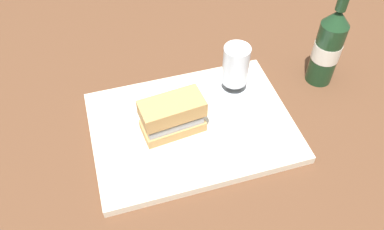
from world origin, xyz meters
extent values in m
plane|color=brown|center=(0.00, 0.00, 0.00)|extent=(3.00, 3.00, 0.00)
cube|color=beige|center=(0.00, 0.00, 0.01)|extent=(0.44, 0.32, 0.02)
cube|color=silver|center=(0.00, 0.00, 0.02)|extent=(0.38, 0.27, 0.00)
cylinder|color=silver|center=(-0.05, -0.01, 0.03)|extent=(0.19, 0.19, 0.01)
cube|color=tan|center=(-0.05, -0.01, 0.05)|extent=(0.14, 0.08, 0.02)
cube|color=#9EA3A8|center=(-0.05, -0.01, 0.07)|extent=(0.13, 0.07, 0.02)
cube|color=silver|center=(-0.05, -0.01, 0.08)|extent=(0.12, 0.06, 0.01)
sphere|color=#47932D|center=(0.00, -0.01, 0.09)|extent=(0.04, 0.04, 0.04)
cube|color=tan|center=(-0.05, -0.01, 0.10)|extent=(0.14, 0.08, 0.04)
cylinder|color=silver|center=(0.12, 0.07, 0.02)|extent=(0.06, 0.06, 0.01)
cylinder|color=silver|center=(0.12, 0.07, 0.04)|extent=(0.01, 0.01, 0.02)
cylinder|color=silver|center=(0.12, 0.07, 0.10)|extent=(0.06, 0.06, 0.09)
cylinder|color=gold|center=(0.12, 0.07, 0.07)|extent=(0.06, 0.06, 0.03)
cylinder|color=white|center=(0.12, 0.07, 0.09)|extent=(0.05, 0.05, 0.01)
cylinder|color=#19381E|center=(0.35, 0.07, 0.08)|extent=(0.06, 0.06, 0.17)
cylinder|color=silver|center=(0.35, 0.07, 0.09)|extent=(0.07, 0.07, 0.05)
cone|color=#19381E|center=(0.35, 0.07, 0.18)|extent=(0.06, 0.06, 0.04)
camera|label=1|loc=(-0.16, -0.53, 0.69)|focal=36.78mm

